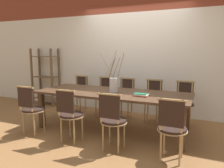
{
  "coord_description": "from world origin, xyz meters",
  "views": [
    {
      "loc": [
        1.59,
        -3.63,
        1.48
      ],
      "look_at": [
        0.0,
        0.0,
        0.87
      ],
      "focal_mm": 35.0,
      "sensor_mm": 36.0,
      "label": 1
    }
  ],
  "objects_px": {
    "shelving_rack": "(46,77)",
    "vase_centerpiece": "(113,84)",
    "book_stack": "(141,95)",
    "chair_near_center": "(113,119)",
    "chair_far_center": "(125,96)",
    "dining_table": "(112,96)"
  },
  "relations": [
    {
      "from": "chair_far_center",
      "to": "book_stack",
      "type": "xyz_separation_m",
      "value": [
        0.62,
        -0.91,
        0.25
      ]
    },
    {
      "from": "vase_centerpiece",
      "to": "shelving_rack",
      "type": "relative_size",
      "value": 0.5
    },
    {
      "from": "dining_table",
      "to": "vase_centerpiece",
      "type": "relative_size",
      "value": 3.68
    },
    {
      "from": "dining_table",
      "to": "chair_near_center",
      "type": "bearing_deg",
      "value": -65.76
    },
    {
      "from": "book_stack",
      "to": "shelving_rack",
      "type": "xyz_separation_m",
      "value": [
        -3.04,
        1.19,
        0.02
      ]
    },
    {
      "from": "book_stack",
      "to": "chair_far_center",
      "type": "bearing_deg",
      "value": 123.97
    },
    {
      "from": "dining_table",
      "to": "chair_far_center",
      "type": "relative_size",
      "value": 3.19
    },
    {
      "from": "book_stack",
      "to": "shelving_rack",
      "type": "bearing_deg",
      "value": 158.65
    },
    {
      "from": "vase_centerpiece",
      "to": "chair_far_center",
      "type": "bearing_deg",
      "value": 93.29
    },
    {
      "from": "chair_far_center",
      "to": "shelving_rack",
      "type": "bearing_deg",
      "value": -6.51
    },
    {
      "from": "chair_far_center",
      "to": "book_stack",
      "type": "distance_m",
      "value": 1.13
    },
    {
      "from": "shelving_rack",
      "to": "vase_centerpiece",
      "type": "bearing_deg",
      "value": -23.01
    },
    {
      "from": "chair_near_center",
      "to": "book_stack",
      "type": "distance_m",
      "value": 0.75
    },
    {
      "from": "chair_near_center",
      "to": "vase_centerpiece",
      "type": "distance_m",
      "value": 0.95
    },
    {
      "from": "dining_table",
      "to": "shelving_rack",
      "type": "bearing_deg",
      "value": 156.47
    },
    {
      "from": "dining_table",
      "to": "shelving_rack",
      "type": "xyz_separation_m",
      "value": [
        -2.45,
        1.07,
        0.12
      ]
    },
    {
      "from": "chair_near_center",
      "to": "chair_far_center",
      "type": "distance_m",
      "value": 1.63
    },
    {
      "from": "dining_table",
      "to": "chair_near_center",
      "type": "height_order",
      "value": "chair_near_center"
    },
    {
      "from": "chair_near_center",
      "to": "chair_far_center",
      "type": "bearing_deg",
      "value": 103.5
    },
    {
      "from": "dining_table",
      "to": "book_stack",
      "type": "distance_m",
      "value": 0.61
    },
    {
      "from": "chair_far_center",
      "to": "shelving_rack",
      "type": "xyz_separation_m",
      "value": [
        -2.43,
        0.28,
        0.27
      ]
    },
    {
      "from": "vase_centerpiece",
      "to": "book_stack",
      "type": "height_order",
      "value": "vase_centerpiece"
    }
  ]
}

